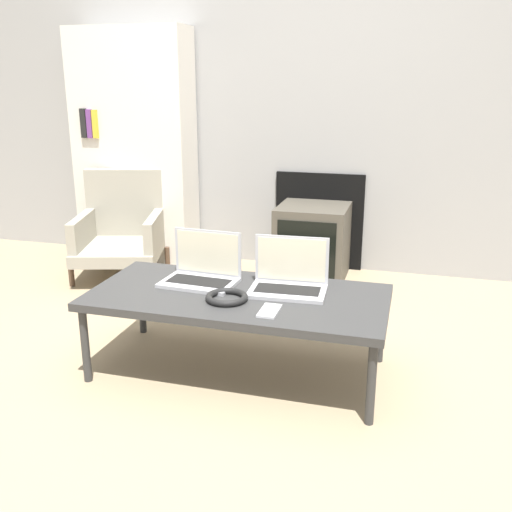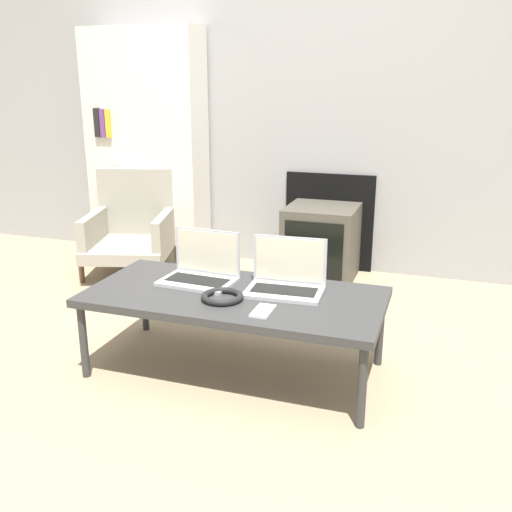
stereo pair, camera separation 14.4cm
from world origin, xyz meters
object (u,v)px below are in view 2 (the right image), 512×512
at_px(laptop_left, 201,270).
at_px(laptop_right, 286,279).
at_px(headphones, 222,297).
at_px(armchair, 133,226).
at_px(phone, 263,311).
at_px(tv, 321,243).

height_order(laptop_left, laptop_right, same).
distance_m(laptop_right, headphones, 0.31).
bearing_deg(laptop_left, armchair, 137.02).
bearing_deg(laptop_right, laptop_left, 176.57).
distance_m(phone, armchair, 1.94).
distance_m(laptop_left, armchair, 1.46).
relative_size(laptop_left, phone, 2.43).
distance_m(headphones, phone, 0.22).
bearing_deg(laptop_right, phone, -97.62).
bearing_deg(headphones, laptop_right, 40.89).
bearing_deg(tv, phone, -86.19).
xyz_separation_m(headphones, armchair, (-1.19, 1.26, -0.07)).
bearing_deg(armchair, tv, -5.22).
height_order(laptop_right, tv, laptop_right).
height_order(laptop_left, headphones, laptop_left).
relative_size(headphones, phone, 1.27).
height_order(headphones, phone, headphones).
bearing_deg(tv, armchair, -168.91).
xyz_separation_m(laptop_left, armchair, (-1.00, 1.06, -0.11)).
height_order(laptop_left, phone, laptop_left).
xyz_separation_m(laptop_right, armchair, (-1.42, 1.06, -0.11)).
relative_size(laptop_right, tv, 0.71).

